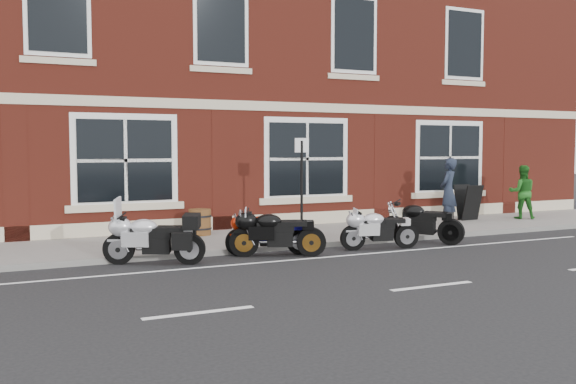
% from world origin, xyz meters
% --- Properties ---
extents(ground, '(80.00, 80.00, 0.00)m').
position_xyz_m(ground, '(0.00, 0.00, 0.00)').
color(ground, black).
rests_on(ground, ground).
extents(sidewalk, '(30.00, 3.00, 0.12)m').
position_xyz_m(sidewalk, '(0.00, 3.00, 0.06)').
color(sidewalk, slate).
rests_on(sidewalk, ground).
extents(kerb, '(30.00, 0.16, 0.12)m').
position_xyz_m(kerb, '(0.00, 1.42, 0.06)').
color(kerb, slate).
rests_on(kerb, ground).
extents(pub_building, '(24.00, 12.00, 12.00)m').
position_xyz_m(pub_building, '(0.00, 10.50, 6.00)').
color(pub_building, maroon).
rests_on(pub_building, ground).
extents(moto_touring_silver, '(1.86, 1.00, 1.32)m').
position_xyz_m(moto_touring_silver, '(-3.72, 0.97, 0.54)').
color(moto_touring_silver, black).
rests_on(moto_touring_silver, ground).
extents(moto_sport_red, '(1.81, 0.74, 0.85)m').
position_xyz_m(moto_sport_red, '(-1.22, 1.01, 0.49)').
color(moto_sport_red, black).
rests_on(moto_sport_red, ground).
extents(moto_sport_black, '(1.91, 0.93, 0.91)m').
position_xyz_m(moto_sport_black, '(-1.15, 0.74, 0.52)').
color(moto_sport_black, black).
rests_on(moto_sport_black, ground).
extents(moto_sport_silver, '(1.84, 0.48, 0.83)m').
position_xyz_m(moto_sport_silver, '(1.32, 0.62, 0.48)').
color(moto_sport_silver, black).
rests_on(moto_sport_silver, ground).
extents(moto_naked_black, '(1.30, 1.72, 0.91)m').
position_xyz_m(moto_naked_black, '(2.80, 1.03, 0.53)').
color(moto_naked_black, black).
rests_on(moto_naked_black, ground).
extents(pedestrian_left, '(0.82, 0.74, 1.87)m').
position_xyz_m(pedestrian_left, '(5.26, 3.03, 1.05)').
color(pedestrian_left, '#1B2231').
rests_on(pedestrian_left, sidewalk).
extents(pedestrian_right, '(1.00, 0.95, 1.63)m').
position_xyz_m(pedestrian_right, '(8.14, 3.09, 0.93)').
color(pedestrian_right, '#1C5C1A').
rests_on(pedestrian_right, sidewalk).
extents(a_board_sign, '(0.66, 0.46, 1.06)m').
position_xyz_m(a_board_sign, '(6.41, 3.51, 0.65)').
color(a_board_sign, black).
rests_on(a_board_sign, sidewalk).
extents(barrel_planter, '(0.58, 0.58, 0.64)m').
position_xyz_m(barrel_planter, '(-1.85, 3.78, 0.44)').
color(barrel_planter, '#532716').
rests_on(barrel_planter, sidewalk).
extents(parking_sign, '(0.34, 0.08, 2.39)m').
position_xyz_m(parking_sign, '(0.17, 2.16, 1.50)').
color(parking_sign, black).
rests_on(parking_sign, sidewalk).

